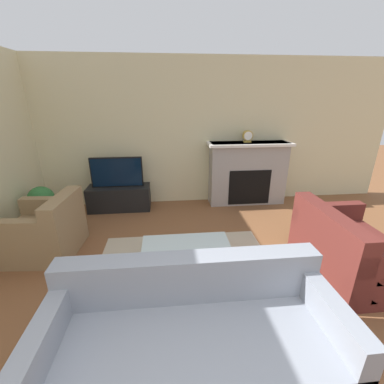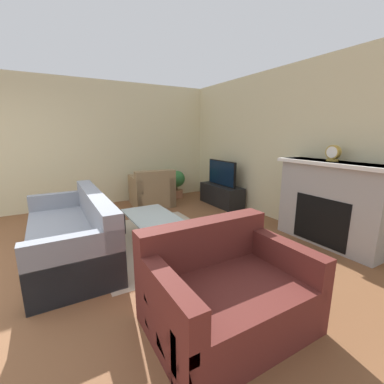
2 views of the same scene
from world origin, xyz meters
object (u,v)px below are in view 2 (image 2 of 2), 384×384
couch_loveseat (225,292)px  armchair_by_window (152,192)px  potted_plant (177,182)px  couch_sectional (73,235)px  mantel_clock (333,153)px  tv (222,173)px  coffee_table (151,217)px

couch_loveseat → armchair_by_window: (-3.78, 0.81, 0.01)m
armchair_by_window → potted_plant: bearing=-151.0°
couch_sectional → potted_plant: 3.39m
armchair_by_window → couch_loveseat: bearing=82.3°
couch_loveseat → armchair_by_window: size_ratio=1.38×
couch_sectional → mantel_clock: bearing=67.3°
potted_plant → armchair_by_window: bearing=-65.4°
tv → couch_loveseat: bearing=-35.7°
potted_plant → mantel_clock: mantel_clock is taller
couch_sectional → coffee_table: (0.04, 1.07, 0.08)m
couch_sectional → potted_plant: size_ratio=3.16×
couch_sectional → couch_loveseat: same height
couch_sectional → potted_plant: bearing=130.0°
coffee_table → couch_loveseat: bearing=-2.6°
potted_plant → mantel_clock: size_ratio=3.07×
coffee_table → potted_plant: size_ratio=1.51×
tv → couch_loveseat: 3.76m
armchair_by_window → coffee_table: size_ratio=0.91×
tv → couch_sectional: bearing=-71.4°
mantel_clock → couch_sectional: bearing=-112.7°
tv → couch_sectional: (1.06, -3.16, -0.44)m
couch_loveseat → mantel_clock: size_ratio=5.78×
couch_loveseat → coffee_table: 1.94m
couch_loveseat → coffee_table: size_ratio=1.25×
coffee_table → potted_plant: 2.69m
couch_sectional → potted_plant: (-2.18, 2.60, 0.11)m
couch_loveseat → coffee_table: bearing=87.4°
coffee_table → mantel_clock: mantel_clock is taller
couch_loveseat → potted_plant: size_ratio=1.88×
tv → potted_plant: bearing=-153.5°
couch_loveseat → coffee_table: (-1.94, 0.09, 0.08)m
couch_sectional → armchair_by_window: size_ratio=2.32×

